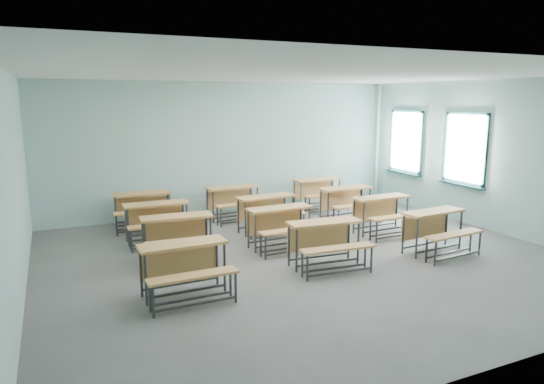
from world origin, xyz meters
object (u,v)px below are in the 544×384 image
at_px(desk_unit_r0c0, 185,262).
at_px(desk_unit_r3c0, 143,205).
at_px(desk_unit_r1c1, 282,221).
at_px(desk_unit_r0c1, 327,237).
at_px(desk_unit_r3c2, 319,189).
at_px(desk_unit_r1c2, 384,209).
at_px(desk_unit_r2c0, 158,217).
at_px(desk_unit_r1c0, 178,231).
at_px(desk_unit_r2c2, 348,199).
at_px(desk_unit_r2c1, 269,208).
at_px(desk_unit_r3c1, 235,198).
at_px(desk_unit_r0c2, 438,225).

distance_m(desk_unit_r0c0, desk_unit_r3c0, 4.08).
bearing_deg(desk_unit_r0c0, desk_unit_r1c1, 32.70).
distance_m(desk_unit_r0c1, desk_unit_r3c2, 4.39).
bearing_deg(desk_unit_r3c0, desk_unit_r1c2, -23.58).
distance_m(desk_unit_r1c2, desk_unit_r2c0, 4.64).
height_order(desk_unit_r0c1, desk_unit_r3c0, same).
bearing_deg(desk_unit_r3c0, desk_unit_r1c0, -80.04).
distance_m(desk_unit_r0c1, desk_unit_r1c0, 2.59).
height_order(desk_unit_r1c0, desk_unit_r3c0, same).
xyz_separation_m(desk_unit_r0c0, desk_unit_r1c2, (4.65, 1.54, 0.00)).
relative_size(desk_unit_r1c2, desk_unit_r2c2, 1.01).
xyz_separation_m(desk_unit_r2c1, desk_unit_r3c1, (-0.26, 1.35, 0.00)).
distance_m(desk_unit_r1c0, desk_unit_r1c1, 1.95).
bearing_deg(desk_unit_r1c1, desk_unit_r1c0, 174.46).
relative_size(desk_unit_r1c2, desk_unit_r3c2, 1.01).
xyz_separation_m(desk_unit_r2c1, desk_unit_r3c2, (2.09, 1.48, 0.00)).
distance_m(desk_unit_r0c0, desk_unit_r1c2, 4.90).
bearing_deg(desk_unit_r3c1, desk_unit_r0c2, -62.43).
height_order(desk_unit_r0c1, desk_unit_r2c0, same).
xyz_separation_m(desk_unit_r1c2, desk_unit_r3c1, (-2.43, 2.43, 0.00)).
height_order(desk_unit_r2c0, desk_unit_r3c0, same).
height_order(desk_unit_r0c0, desk_unit_r1c1, same).
distance_m(desk_unit_r0c2, desk_unit_r1c0, 4.68).
height_order(desk_unit_r0c0, desk_unit_r3c1, same).
distance_m(desk_unit_r0c1, desk_unit_r3c1, 3.74).
xyz_separation_m(desk_unit_r1c1, desk_unit_r2c0, (-2.05, 1.35, 0.00)).
xyz_separation_m(desk_unit_r2c2, desk_unit_r3c1, (-2.34, 1.21, 0.00)).
height_order(desk_unit_r0c2, desk_unit_r2c0, same).
bearing_deg(desk_unit_r0c2, desk_unit_r2c2, 88.05).
distance_m(desk_unit_r2c2, desk_unit_r3c1, 2.63).
distance_m(desk_unit_r1c2, desk_unit_r2c1, 2.43).
bearing_deg(desk_unit_r0c2, desk_unit_r1c1, 144.14).
bearing_deg(desk_unit_r3c1, desk_unit_r0c1, -91.04).
bearing_deg(desk_unit_r2c2, desk_unit_r1c0, -165.99).
bearing_deg(desk_unit_r2c2, desk_unit_r3c1, 152.07).
distance_m(desk_unit_r0c0, desk_unit_r0c2, 4.71).
height_order(desk_unit_r1c0, desk_unit_r1c2, same).
distance_m(desk_unit_r1c1, desk_unit_r1c2, 2.40).
distance_m(desk_unit_r0c2, desk_unit_r3c1, 4.63).
distance_m(desk_unit_r2c2, desk_unit_r3c0, 4.62).
bearing_deg(desk_unit_r0c1, desk_unit_r2c1, 94.44).
xyz_separation_m(desk_unit_r0c0, desk_unit_r2c2, (4.55, 2.75, 0.00)).
xyz_separation_m(desk_unit_r1c2, desk_unit_r2c0, (-4.45, 1.33, 0.00)).
distance_m(desk_unit_r1c1, desk_unit_r3c2, 3.46).
height_order(desk_unit_r1c2, desk_unit_r3c1, same).
distance_m(desk_unit_r1c1, desk_unit_r3c0, 3.33).
height_order(desk_unit_r2c0, desk_unit_r3c2, same).
bearing_deg(desk_unit_r3c2, desk_unit_r1c0, -151.46).
xyz_separation_m(desk_unit_r1c0, desk_unit_r2c2, (4.25, 1.10, 0.00)).
distance_m(desk_unit_r0c2, desk_unit_r2c1, 3.39).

